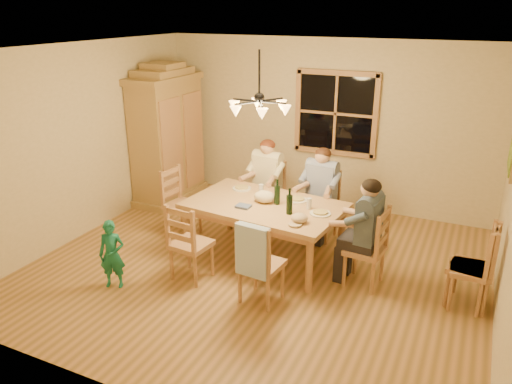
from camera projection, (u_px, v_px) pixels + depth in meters
The scene contains 31 objects.
floor at pixel (259, 267), 6.40m from camera, with size 5.50×5.50×0.00m, color olive.
ceiling at pixel (259, 49), 5.46m from camera, with size 5.50×5.00×0.02m, color white.
wall_back at pixel (324, 124), 8.05m from camera, with size 5.50×0.02×2.70m, color beige.
wall_left at pixel (82, 142), 7.02m from camera, with size 0.02×5.00×2.70m, color beige.
window at pixel (336, 113), 7.87m from camera, with size 1.30×0.06×1.30m.
chandelier at pixel (259, 106), 5.68m from camera, with size 0.77×0.68×0.71m.
armoire at pixel (168, 139), 8.35m from camera, with size 0.66×1.40×2.30m.
dining_table at pixel (265, 211), 6.45m from camera, with size 2.07×1.39×0.76m.
chair_far_left at pixel (267, 206), 7.55m from camera, with size 0.48×0.46×0.99m.
chair_far_right at pixel (320, 218), 7.14m from camera, with size 0.48×0.46×0.99m.
chair_near_left at pixel (192, 255), 6.06m from camera, with size 0.48×0.46×0.99m.
chair_near_right at pixel (261, 276), 5.59m from camera, with size 0.48×0.46×0.99m.
chair_end_left at pixel (183, 215), 7.22m from camera, with size 0.46×0.48×0.99m.
chair_end_right at pixel (364, 261), 5.92m from camera, with size 0.46×0.48×0.99m.
adult_woman at pixel (267, 172), 7.36m from camera, with size 0.42×0.46×0.87m.
adult_plaid_man at pixel (321, 182), 6.95m from camera, with size 0.42×0.46×0.87m.
adult_slate_man at pixel (367, 220), 5.73m from camera, with size 0.46×0.42×0.87m.
towel at pixel (253, 251), 5.30m from camera, with size 0.38×0.10×0.58m, color #A9C1E5.
wine_bottle_a at pixel (277, 192), 6.34m from camera, with size 0.08×0.08×0.33m, color black.
wine_bottle_b at pixel (289, 201), 6.04m from camera, with size 0.08×0.08×0.33m, color black.
plate_woman at pixel (242, 188), 6.92m from camera, with size 0.26×0.26×0.02m, color white.
plate_plaid at pixel (297, 200), 6.50m from camera, with size 0.26×0.26×0.02m, color white.
plate_slate at pixel (320, 214), 6.08m from camera, with size 0.26×0.26×0.02m, color white.
wine_glass_a at pixel (261, 189), 6.70m from camera, with size 0.06×0.06×0.14m, color silver.
wine_glass_b at pixel (309, 204), 6.22m from camera, with size 0.06×0.06×0.14m, color silver.
cap at pixel (299, 218), 5.84m from camera, with size 0.20×0.20×0.11m, color tan.
napkin at pixel (243, 206), 6.28m from camera, with size 0.18×0.14×0.03m, color #4D5C8D.
cloth_bundle at pixel (265, 197), 6.43m from camera, with size 0.28×0.22×0.15m, color #C8B891.
child at pixel (112, 254), 5.83m from camera, with size 0.31×0.20×0.84m, color #19745F.
chair_spare_front at pixel (468, 281), 5.49m from camera, with size 0.45×0.47×0.99m.
chair_spare_back at pixel (468, 280), 5.51m from camera, with size 0.49×0.51×0.99m.
Camera 1 is at (2.36, -5.14, 3.15)m, focal length 35.00 mm.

